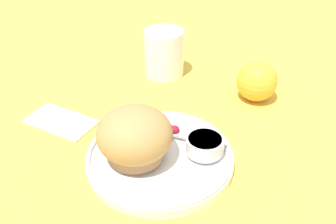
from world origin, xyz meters
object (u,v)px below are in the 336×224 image
orange_fruit (257,81)px  juice_glass (164,53)px  muffin (135,136)px  butter_knife (174,133)px

orange_fruit → juice_glass: size_ratio=0.79×
orange_fruit → muffin: bearing=-110.0°
muffin → orange_fruit: size_ratio=1.44×
juice_glass → orange_fruit: bearing=-2.0°
butter_knife → orange_fruit: size_ratio=2.19×
butter_knife → juice_glass: bearing=115.3°
muffin → orange_fruit: 0.27m
muffin → orange_fruit: (0.09, 0.26, -0.02)m
muffin → juice_glass: 0.28m
muffin → orange_fruit: muffin is taller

